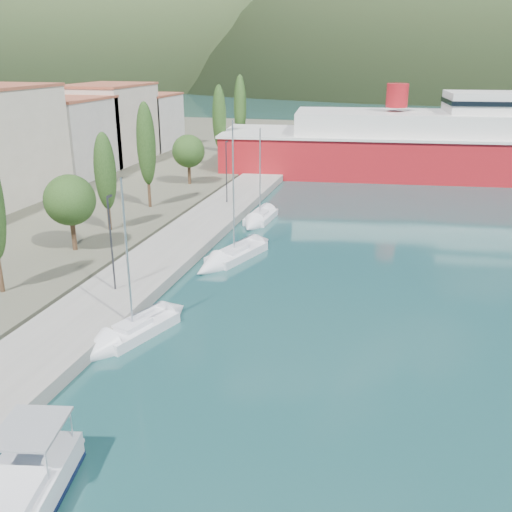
% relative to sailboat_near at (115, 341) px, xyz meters
% --- Properties ---
extents(ground, '(1400.00, 1400.00, 0.00)m').
position_rel_sailboat_near_xyz_m(ground, '(6.13, 112.54, -0.27)').
color(ground, '#1B4646').
extents(quay, '(5.00, 88.00, 0.80)m').
position_rel_sailboat_near_xyz_m(quay, '(-2.87, 18.54, 0.13)').
color(quay, gray).
rests_on(quay, ground).
extents(town_buildings, '(9.20, 69.20, 11.30)m').
position_rel_sailboat_near_xyz_m(town_buildings, '(-25.87, 29.45, 5.29)').
color(town_buildings, beige).
rests_on(town_buildings, land_strip).
extents(tree_row, '(3.83, 65.01, 11.37)m').
position_rel_sailboat_near_xyz_m(tree_row, '(-9.72, 24.31, 5.57)').
color(tree_row, '#47301E').
rests_on(tree_row, land_strip).
extents(lamp_posts, '(0.15, 45.44, 6.06)m').
position_rel_sailboat_near_xyz_m(lamp_posts, '(-2.87, 5.93, 3.81)').
color(lamp_posts, '#2D2D33').
rests_on(lamp_posts, quay).
extents(sailboat_near, '(4.09, 7.13, 9.82)m').
position_rel_sailboat_near_xyz_m(sailboat_near, '(0.00, 0.00, 0.00)').
color(sailboat_near, silver).
rests_on(sailboat_near, ground).
extents(sailboat_mid, '(4.40, 8.11, 11.31)m').
position_rel_sailboat_near_xyz_m(sailboat_mid, '(1.65, 13.47, 0.01)').
color(sailboat_mid, silver).
rests_on(sailboat_mid, ground).
extents(sailboat_far, '(2.38, 6.51, 9.43)m').
position_rel_sailboat_near_xyz_m(sailboat_far, '(1.32, 24.22, 0.00)').
color(sailboat_far, silver).
rests_on(sailboat_far, ground).
extents(ferry, '(61.54, 20.17, 12.00)m').
position_rel_sailboat_near_xyz_m(ferry, '(20.83, 52.24, 3.38)').
color(ferry, '#A6151C').
rests_on(ferry, ground).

